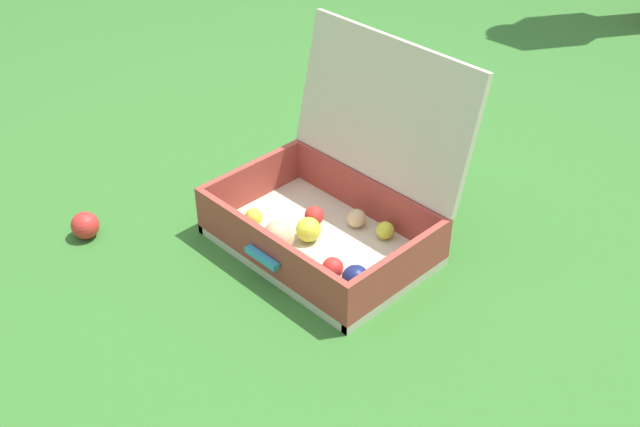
# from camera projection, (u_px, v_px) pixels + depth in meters

# --- Properties ---
(ground_plane) EXTENTS (16.00, 16.00, 0.00)m
(ground_plane) POSITION_uv_depth(u_px,v_px,m) (315.00, 254.00, 2.09)
(ground_plane) COLOR #336B28
(open_suitcase) EXTENTS (0.57, 0.50, 0.52)m
(open_suitcase) POSITION_uv_depth(u_px,v_px,m) (335.00, 204.00, 2.07)
(open_suitcase) COLOR beige
(open_suitcase) RESTS_ON ground
(stray_ball_on_grass) EXTENTS (0.08, 0.08, 0.08)m
(stray_ball_on_grass) POSITION_uv_depth(u_px,v_px,m) (85.00, 225.00, 2.13)
(stray_ball_on_grass) COLOR red
(stray_ball_on_grass) RESTS_ON ground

